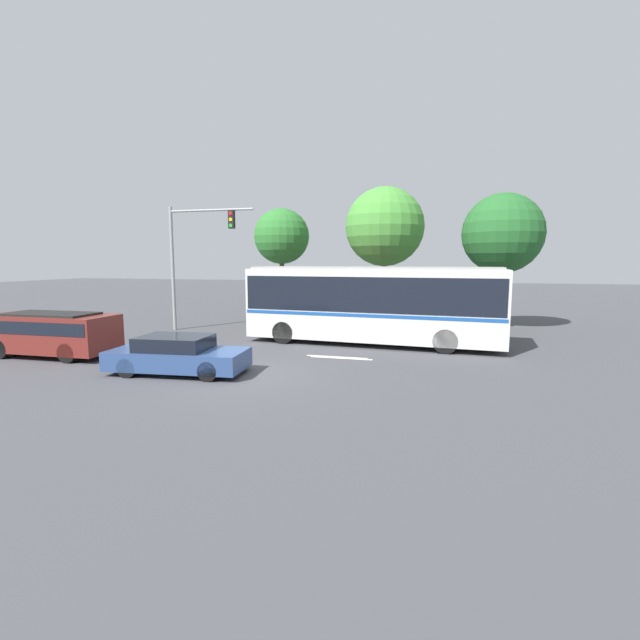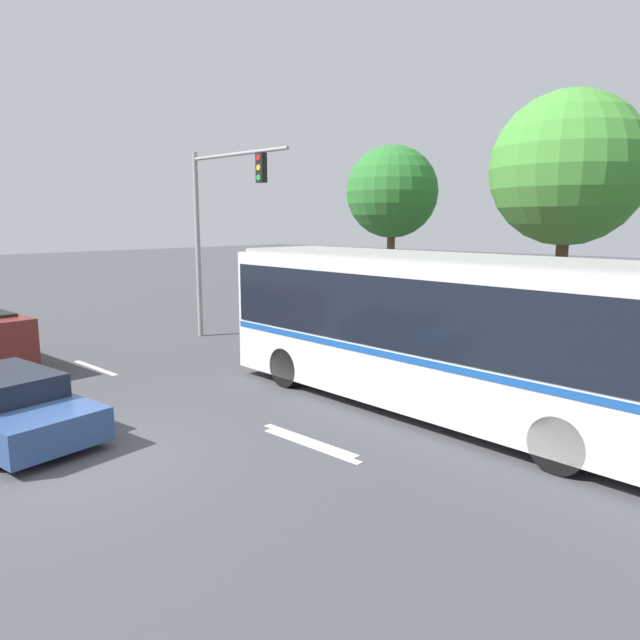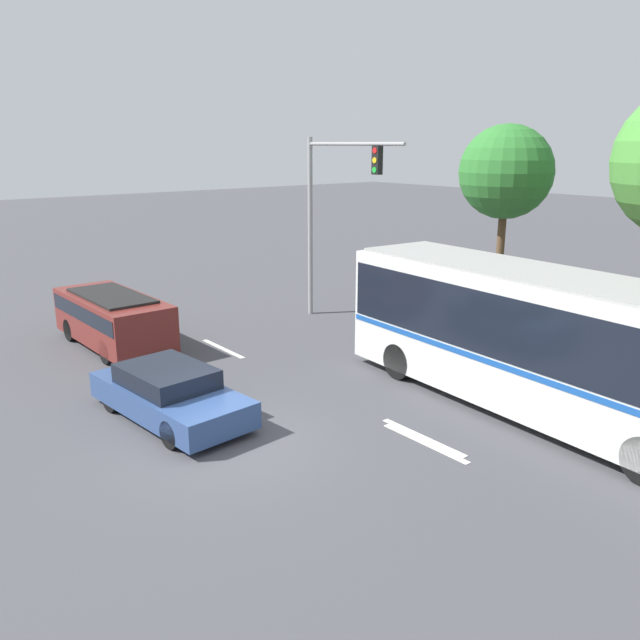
% 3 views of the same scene
% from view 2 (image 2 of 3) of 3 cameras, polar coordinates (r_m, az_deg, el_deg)
% --- Properties ---
extents(ground_plane, '(140.00, 140.00, 0.00)m').
position_cam_2_polar(ground_plane, '(11.52, -23.05, -12.23)').
color(ground_plane, '#444449').
extents(city_bus, '(11.38, 3.31, 3.44)m').
position_cam_2_polar(city_bus, '(12.75, 11.60, -0.43)').
color(city_bus, silver).
rests_on(city_bus, ground).
extents(sedan_foreground, '(4.62, 2.29, 1.25)m').
position_cam_2_polar(sedan_foreground, '(12.97, -28.51, -7.40)').
color(sedan_foreground, navy).
rests_on(sedan_foreground, ground).
extents(traffic_light_pole, '(4.79, 0.24, 6.52)m').
position_cam_2_polar(traffic_light_pole, '(20.50, -10.19, 9.97)').
color(traffic_light_pole, gray).
rests_on(traffic_light_pole, ground).
extents(flowering_hedge, '(6.57, 1.38, 1.49)m').
position_cam_2_polar(flowering_hedge, '(17.85, 10.14, -1.51)').
color(flowering_hedge, '#286028').
rests_on(flowering_hedge, ground).
extents(street_tree_left, '(3.51, 3.51, 7.02)m').
position_cam_2_polar(street_tree_left, '(23.04, 7.06, 12.27)').
color(street_tree_left, brown).
rests_on(street_tree_left, ground).
extents(street_tree_centre, '(4.74, 4.74, 8.11)m').
position_cam_2_polar(street_tree_centre, '(20.12, 23.07, 13.40)').
color(street_tree_centre, brown).
rests_on(street_tree_centre, ground).
extents(lane_stripe_near, '(2.40, 0.16, 0.01)m').
position_cam_2_polar(lane_stripe_near, '(17.89, -21.14, -4.39)').
color(lane_stripe_near, silver).
rests_on(lane_stripe_near, ground).
extents(lane_stripe_mid, '(2.40, 0.16, 0.01)m').
position_cam_2_polar(lane_stripe_mid, '(11.39, -1.11, -11.64)').
color(lane_stripe_mid, silver).
rests_on(lane_stripe_mid, ground).
extents(lane_stripe_far, '(2.40, 0.16, 0.01)m').
position_cam_2_polar(lane_stripe_far, '(11.13, -0.95, -12.18)').
color(lane_stripe_far, silver).
rests_on(lane_stripe_far, ground).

